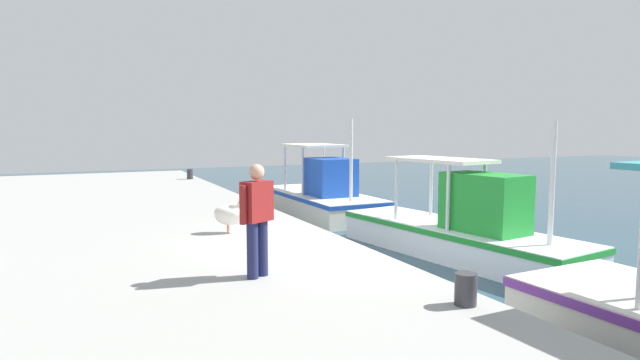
# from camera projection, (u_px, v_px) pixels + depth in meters

# --- Properties ---
(quay_pier) EXTENTS (36.00, 10.00, 0.80)m
(quay_pier) POSITION_uv_depth(u_px,v_px,m) (54.00, 295.00, 7.80)
(quay_pier) COLOR #9E9E99
(quay_pier) RESTS_ON ground
(fishing_boat_nearest) EXTENTS (5.83, 2.25, 3.20)m
(fishing_boat_nearest) POSITION_uv_depth(u_px,v_px,m) (322.00, 196.00, 17.41)
(fishing_boat_nearest) COLOR silver
(fishing_boat_nearest) RESTS_ON ground
(fishing_boat_second) EXTENTS (6.39, 2.57, 3.03)m
(fishing_boat_second) POSITION_uv_depth(u_px,v_px,m) (461.00, 230.00, 11.62)
(fishing_boat_second) COLOR white
(fishing_boat_second) RESTS_ON ground
(pelican) EXTENTS (0.56, 0.96, 0.82)m
(pelican) POSITION_uv_depth(u_px,v_px,m) (230.00, 213.00, 10.44)
(pelican) COLOR tan
(pelican) RESTS_ON quay_pier
(fisherman_standing) EXTENTS (0.42, 0.58, 1.60)m
(fisherman_standing) POSITION_uv_depth(u_px,v_px,m) (257.00, 215.00, 7.27)
(fisherman_standing) COLOR #1E234C
(fisherman_standing) RESTS_ON quay_pier
(mooring_bollard_nearest) EXTENTS (0.25, 0.25, 0.42)m
(mooring_bollard_nearest) POSITION_uv_depth(u_px,v_px,m) (190.00, 174.00, 21.62)
(mooring_bollard_nearest) COLOR #333338
(mooring_bollard_nearest) RESTS_ON quay_pier
(mooring_bollard_second) EXTENTS (0.26, 0.26, 0.39)m
(mooring_bollard_second) POSITION_uv_depth(u_px,v_px,m) (466.00, 289.00, 6.17)
(mooring_bollard_second) COLOR #333338
(mooring_bollard_second) RESTS_ON quay_pier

